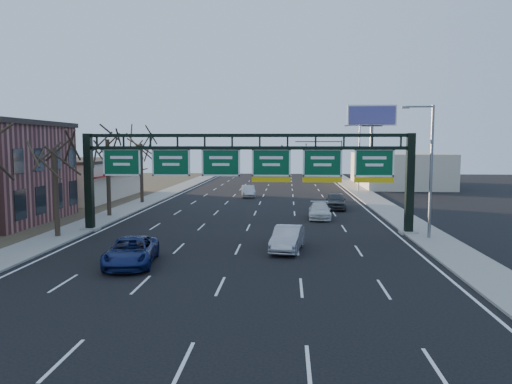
# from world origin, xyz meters

# --- Properties ---
(ground) EXTENTS (160.00, 160.00, 0.00)m
(ground) POSITION_xyz_m (0.00, 0.00, 0.00)
(ground) COLOR black
(ground) RESTS_ON ground
(sidewalk_left) EXTENTS (3.00, 120.00, 0.12)m
(sidewalk_left) POSITION_xyz_m (-12.80, 20.00, 0.06)
(sidewalk_left) COLOR gray
(sidewalk_left) RESTS_ON ground
(sidewalk_right) EXTENTS (3.00, 120.00, 0.12)m
(sidewalk_right) POSITION_xyz_m (12.80, 20.00, 0.06)
(sidewalk_right) COLOR gray
(sidewalk_right) RESTS_ON ground
(dirt_strip_left) EXTENTS (21.00, 120.00, 0.06)m
(dirt_strip_left) POSITION_xyz_m (-25.00, 20.00, 0.03)
(dirt_strip_left) COLOR #473D2B
(dirt_strip_left) RESTS_ON ground
(lane_markings) EXTENTS (21.60, 120.00, 0.01)m
(lane_markings) POSITION_xyz_m (0.00, 20.00, 0.01)
(lane_markings) COLOR white
(lane_markings) RESTS_ON ground
(sign_gantry) EXTENTS (24.60, 1.20, 7.20)m
(sign_gantry) POSITION_xyz_m (0.16, 8.00, 4.63)
(sign_gantry) COLOR black
(sign_gantry) RESTS_ON ground
(cream_strip) EXTENTS (10.90, 18.40, 4.70)m
(cream_strip) POSITION_xyz_m (-21.48, 29.00, 2.36)
(cream_strip) COLOR beige
(cream_strip) RESTS_ON ground
(building_right_distant) EXTENTS (12.00, 20.00, 5.00)m
(building_right_distant) POSITION_xyz_m (20.00, 50.00, 2.50)
(building_right_distant) COLOR beige
(building_right_distant) RESTS_ON ground
(tree_gantry) EXTENTS (3.60, 3.60, 8.48)m
(tree_gantry) POSITION_xyz_m (-12.80, 5.00, 7.11)
(tree_gantry) COLOR black
(tree_gantry) RESTS_ON sidewalk_left
(tree_mid) EXTENTS (3.60, 3.60, 9.24)m
(tree_mid) POSITION_xyz_m (-12.80, 15.00, 7.85)
(tree_mid) COLOR black
(tree_mid) RESTS_ON sidewalk_left
(tree_far) EXTENTS (3.60, 3.60, 8.86)m
(tree_far) POSITION_xyz_m (-12.80, 25.00, 7.48)
(tree_far) COLOR black
(tree_far) RESTS_ON sidewalk_left
(streetlight_near) EXTENTS (2.15, 0.22, 9.00)m
(streetlight_near) POSITION_xyz_m (12.47, 6.00, 5.08)
(streetlight_near) COLOR slate
(streetlight_near) RESTS_ON sidewalk_right
(streetlight_far) EXTENTS (2.15, 0.22, 9.00)m
(streetlight_far) POSITION_xyz_m (12.47, 40.00, 5.08)
(streetlight_far) COLOR slate
(streetlight_far) RESTS_ON sidewalk_right
(billboard_right) EXTENTS (7.00, 0.50, 12.00)m
(billboard_right) POSITION_xyz_m (15.00, 44.98, 9.06)
(billboard_right) COLOR slate
(billboard_right) RESTS_ON ground
(traffic_signal_mast) EXTENTS (10.16, 0.54, 7.00)m
(traffic_signal_mast) POSITION_xyz_m (5.69, 55.00, 5.50)
(traffic_signal_mast) COLOR black
(traffic_signal_mast) RESTS_ON ground
(car_blue_suv) EXTENTS (3.10, 5.53, 1.46)m
(car_blue_suv) POSITION_xyz_m (-5.27, -2.34, 0.73)
(car_blue_suv) COLOR navy
(car_blue_suv) RESTS_ON ground
(car_silver_sedan) EXTENTS (2.23, 4.68, 1.48)m
(car_silver_sedan) POSITION_xyz_m (3.04, 1.80, 0.74)
(car_silver_sedan) COLOR #A3A2A7
(car_silver_sedan) RESTS_ON ground
(car_white_wagon) EXTENTS (2.09, 4.72, 1.35)m
(car_white_wagon) POSITION_xyz_m (5.80, 15.05, 0.67)
(car_white_wagon) COLOR silver
(car_white_wagon) RESTS_ON ground
(car_grey_far) EXTENTS (2.27, 4.93, 1.64)m
(car_grey_far) POSITION_xyz_m (7.78, 21.50, 0.82)
(car_grey_far) COLOR #3C3F41
(car_grey_far) RESTS_ON ground
(car_silver_distant) EXTENTS (2.07, 4.40, 1.39)m
(car_silver_distant) POSITION_xyz_m (-1.76, 32.22, 0.70)
(car_silver_distant) COLOR #A5A6AA
(car_silver_distant) RESTS_ON ground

